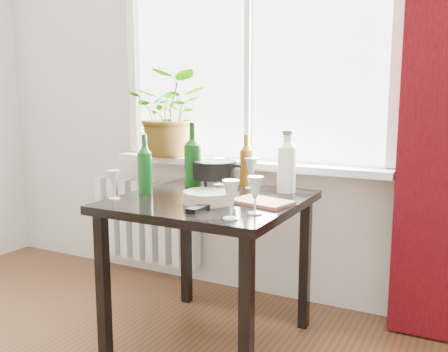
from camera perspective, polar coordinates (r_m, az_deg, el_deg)
The scene contains 18 objects.
window at distance 3.01m, azimuth 3.02°, elevation 16.36°, with size 1.72×0.08×1.62m.
windowsill at distance 2.96m, azimuth 2.33°, elevation 1.44°, with size 1.72×0.20×0.04m.
radiator at distance 3.45m, azimuth -8.92°, elevation -5.07°, with size 0.80×0.10×0.55m.
table at distance 2.42m, azimuth -1.60°, elevation -4.63°, with size 0.85×0.85×0.74m.
potted_plant at distance 3.14m, azimuth -6.13°, elevation 7.11°, with size 0.48×0.42×0.53m, color #2F7F21.
wine_bottle_left at distance 2.52m, azimuth -9.04°, elevation 1.42°, with size 0.07×0.07×0.30m, color #0D4613, non-canonical shape.
wine_bottle_right at distance 2.50m, azimuth -3.60°, elevation 2.17°, with size 0.08×0.08×0.36m, color #0B3C0C, non-canonical shape.
bottle_amber at distance 2.69m, azimuth 2.53°, elevation 1.86°, with size 0.07×0.07×0.28m, color #673E0B, non-canonical shape.
cleaning_bottle at distance 2.53m, azimuth 7.19°, elevation 1.77°, with size 0.09×0.09×0.32m, color white, non-canonical shape.
wineglass_front_right at distance 1.97m, azimuth 0.78°, elevation -2.69°, with size 0.07×0.07×0.16m, color white, non-canonical shape.
wineglass_far_right at distance 2.06m, azimuth 3.57°, elevation -2.16°, with size 0.07×0.07×0.16m, color silver, non-canonical shape.
wineglass_back_center at distance 2.62m, azimuth 3.12°, elevation 0.35°, with size 0.07×0.07×0.17m, color #B0B7BD, non-canonical shape.
wineglass_back_left at distance 2.71m, azimuth -0.56°, elevation 0.54°, with size 0.07×0.07×0.15m, color silver, non-canonical shape.
wineglass_front_left at distance 2.40m, azimuth -12.45°, elevation -0.97°, with size 0.06×0.06×0.14m, color silver, non-canonical shape.
plate_stack at distance 2.29m, azimuth -1.82°, elevation -2.42°, with size 0.24×0.24×0.05m, color beige.
fondue_pot at distance 2.46m, azimuth -1.07°, elevation -0.18°, with size 0.25×0.22×0.17m, color black, non-canonical shape.
tv_remote at distance 2.16m, azimuth -2.65°, elevation -3.61°, with size 0.05×0.17×0.02m, color black.
cutting_board at distance 2.28m, azimuth 4.34°, elevation -2.95°, with size 0.26×0.17×0.01m, color #A06548.
Camera 1 is at (1.24, -0.50, 1.23)m, focal length 40.00 mm.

